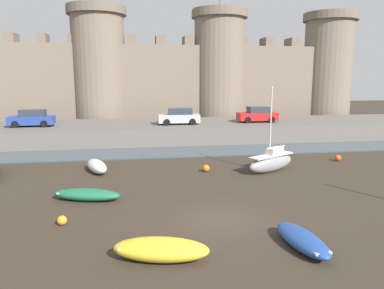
{
  "coord_description": "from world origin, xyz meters",
  "views": [
    {
      "loc": [
        -3.83,
        -15.33,
        6.24
      ],
      "look_at": [
        -0.43,
        5.3,
        2.5
      ],
      "focal_mm": 35.0,
      "sensor_mm": 36.0,
      "label": 1
    }
  ],
  "objects_px": {
    "car_quay_centre_east": "(258,115)",
    "rowboat_midflat_right": "(161,249)",
    "rowboat_foreground_centre": "(97,166)",
    "mooring_buoy_near_shore": "(62,220)",
    "rowboat_foreground_left": "(302,239)",
    "car_quay_centre_west": "(32,118)",
    "sailboat_midflat_centre": "(271,162)",
    "mooring_buoy_near_channel": "(206,168)",
    "rowboat_near_channel_left": "(87,194)",
    "car_quay_west": "(179,116)",
    "mooring_buoy_mid_mud": "(338,158)"
  },
  "relations": [
    {
      "from": "mooring_buoy_near_channel",
      "to": "rowboat_near_channel_left",
      "type": "bearing_deg",
      "value": -146.19
    },
    {
      "from": "mooring_buoy_mid_mud",
      "to": "car_quay_centre_west",
      "type": "height_order",
      "value": "car_quay_centre_west"
    },
    {
      "from": "rowboat_near_channel_left",
      "to": "car_quay_centre_west",
      "type": "bearing_deg",
      "value": 110.83
    },
    {
      "from": "rowboat_foreground_centre",
      "to": "mooring_buoy_near_shore",
      "type": "xyz_separation_m",
      "value": [
        -0.7,
        -9.21,
        -0.2
      ]
    },
    {
      "from": "sailboat_midflat_centre",
      "to": "car_quay_west",
      "type": "xyz_separation_m",
      "value": [
        -4.52,
        13.41,
        1.77
      ]
    },
    {
      "from": "car_quay_centre_east",
      "to": "mooring_buoy_mid_mud",
      "type": "bearing_deg",
      "value": -78.76
    },
    {
      "from": "sailboat_midflat_centre",
      "to": "mooring_buoy_near_channel",
      "type": "bearing_deg",
      "value": 171.66
    },
    {
      "from": "rowboat_near_channel_left",
      "to": "car_quay_centre_east",
      "type": "height_order",
      "value": "car_quay_centre_east"
    },
    {
      "from": "rowboat_foreground_left",
      "to": "car_quay_centre_west",
      "type": "bearing_deg",
      "value": 121.56
    },
    {
      "from": "sailboat_midflat_centre",
      "to": "car_quay_centre_east",
      "type": "distance_m",
      "value": 14.59
    },
    {
      "from": "rowboat_near_channel_left",
      "to": "mooring_buoy_near_channel",
      "type": "bearing_deg",
      "value": 33.81
    },
    {
      "from": "car_quay_centre_east",
      "to": "mooring_buoy_near_shore",
      "type": "bearing_deg",
      "value": -127.01
    },
    {
      "from": "rowboat_near_channel_left",
      "to": "car_quay_centre_east",
      "type": "xyz_separation_m",
      "value": [
        15.43,
        18.18,
        2.13
      ]
    },
    {
      "from": "rowboat_foreground_left",
      "to": "rowboat_near_channel_left",
      "type": "bearing_deg",
      "value": 140.87
    },
    {
      "from": "rowboat_foreground_left",
      "to": "car_quay_west",
      "type": "xyz_separation_m",
      "value": [
        -1.42,
        24.55,
        2.12
      ]
    },
    {
      "from": "car_quay_centre_east",
      "to": "rowboat_midflat_right",
      "type": "bearing_deg",
      "value": -115.78
    },
    {
      "from": "sailboat_midflat_centre",
      "to": "mooring_buoy_mid_mud",
      "type": "height_order",
      "value": "sailboat_midflat_centre"
    },
    {
      "from": "mooring_buoy_near_shore",
      "to": "car_quay_centre_west",
      "type": "xyz_separation_m",
      "value": [
        -6.23,
        21.42,
        2.24
      ]
    },
    {
      "from": "mooring_buoy_near_channel",
      "to": "mooring_buoy_near_shore",
      "type": "distance_m",
      "value": 11.32
    },
    {
      "from": "mooring_buoy_near_channel",
      "to": "car_quay_centre_east",
      "type": "distance_m",
      "value": 15.79
    },
    {
      "from": "rowboat_midflat_right",
      "to": "mooring_buoy_near_shore",
      "type": "relative_size",
      "value": 8.61
    },
    {
      "from": "rowboat_foreground_left",
      "to": "mooring_buoy_near_channel",
      "type": "distance_m",
      "value": 11.84
    },
    {
      "from": "rowboat_near_channel_left",
      "to": "sailboat_midflat_centre",
      "type": "xyz_separation_m",
      "value": [
        11.6,
        4.22,
        0.36
      ]
    },
    {
      "from": "rowboat_midflat_right",
      "to": "mooring_buoy_mid_mud",
      "type": "bearing_deg",
      "value": 42.86
    },
    {
      "from": "rowboat_midflat_right",
      "to": "car_quay_west",
      "type": "xyz_separation_m",
      "value": [
        3.83,
        24.67,
        2.04
      ]
    },
    {
      "from": "car_quay_centre_east",
      "to": "car_quay_centre_west",
      "type": "bearing_deg",
      "value": 179.94
    },
    {
      "from": "rowboat_foreground_centre",
      "to": "mooring_buoy_near_channel",
      "type": "height_order",
      "value": "rowboat_foreground_centre"
    },
    {
      "from": "car_quay_centre_east",
      "to": "car_quay_centre_west",
      "type": "relative_size",
      "value": 1.0
    },
    {
      "from": "rowboat_foreground_centre",
      "to": "mooring_buoy_near_shore",
      "type": "relative_size",
      "value": 8.0
    },
    {
      "from": "rowboat_foreground_left",
      "to": "car_quay_centre_east",
      "type": "bearing_deg",
      "value": 74.57
    },
    {
      "from": "rowboat_foreground_left",
      "to": "sailboat_midflat_centre",
      "type": "height_order",
      "value": "sailboat_midflat_centre"
    },
    {
      "from": "rowboat_foreground_left",
      "to": "mooring_buoy_near_shore",
      "type": "xyz_separation_m",
      "value": [
        -9.2,
        3.71,
        -0.12
      ]
    },
    {
      "from": "rowboat_foreground_left",
      "to": "mooring_buoy_near_shore",
      "type": "height_order",
      "value": "rowboat_foreground_left"
    },
    {
      "from": "sailboat_midflat_centre",
      "to": "rowboat_foreground_left",
      "type": "bearing_deg",
      "value": -105.55
    },
    {
      "from": "sailboat_midflat_centre",
      "to": "mooring_buoy_near_shore",
      "type": "height_order",
      "value": "sailboat_midflat_centre"
    },
    {
      "from": "rowboat_midflat_right",
      "to": "mooring_buoy_mid_mud",
      "type": "height_order",
      "value": "rowboat_midflat_right"
    },
    {
      "from": "mooring_buoy_near_shore",
      "to": "car_quay_centre_west",
      "type": "distance_m",
      "value": 22.42
    },
    {
      "from": "mooring_buoy_near_channel",
      "to": "car_quay_west",
      "type": "relative_size",
      "value": 0.12
    },
    {
      "from": "rowboat_foreground_left",
      "to": "sailboat_midflat_centre",
      "type": "relative_size",
      "value": 0.58
    },
    {
      "from": "car_quay_west",
      "to": "rowboat_near_channel_left",
      "type": "bearing_deg",
      "value": -111.88
    },
    {
      "from": "rowboat_midflat_right",
      "to": "mooring_buoy_near_shore",
      "type": "bearing_deg",
      "value": 135.84
    },
    {
      "from": "rowboat_midflat_right",
      "to": "car_quay_centre_east",
      "type": "xyz_separation_m",
      "value": [
        12.18,
        25.22,
        2.04
      ]
    },
    {
      "from": "rowboat_foreground_left",
      "to": "car_quay_centre_west",
      "type": "height_order",
      "value": "car_quay_centre_west"
    },
    {
      "from": "rowboat_midflat_right",
      "to": "mooring_buoy_near_channel",
      "type": "relative_size",
      "value": 7.44
    },
    {
      "from": "mooring_buoy_mid_mud",
      "to": "rowboat_foreground_left",
      "type": "bearing_deg",
      "value": -124.76
    },
    {
      "from": "sailboat_midflat_centre",
      "to": "mooring_buoy_near_shore",
      "type": "distance_m",
      "value": 14.38
    },
    {
      "from": "mooring_buoy_near_shore",
      "to": "car_quay_centre_east",
      "type": "bearing_deg",
      "value": 52.99
    },
    {
      "from": "rowboat_foreground_left",
      "to": "mooring_buoy_near_shore",
      "type": "distance_m",
      "value": 9.92
    },
    {
      "from": "rowboat_foreground_left",
      "to": "sailboat_midflat_centre",
      "type": "bearing_deg",
      "value": 74.45
    },
    {
      "from": "rowboat_foreground_centre",
      "to": "car_quay_centre_west",
      "type": "bearing_deg",
      "value": 119.61
    }
  ]
}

